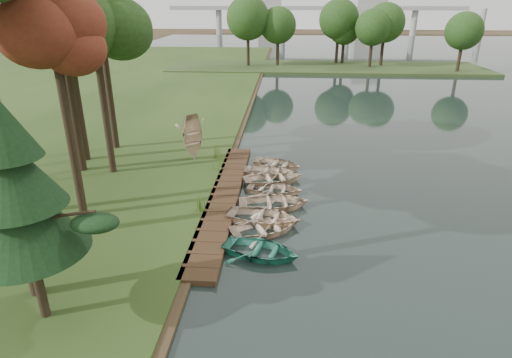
# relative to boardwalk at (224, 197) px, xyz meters

# --- Properties ---
(ground) EXTENTS (300.00, 300.00, 0.00)m
(ground) POSITION_rel_boardwalk_xyz_m (1.60, 0.00, -0.15)
(ground) COLOR #3D2F1D
(boardwalk) EXTENTS (1.60, 16.00, 0.30)m
(boardwalk) POSITION_rel_boardwalk_xyz_m (0.00, 0.00, 0.00)
(boardwalk) COLOR #392616
(boardwalk) RESTS_ON ground
(peninsula) EXTENTS (50.00, 14.00, 0.45)m
(peninsula) POSITION_rel_boardwalk_xyz_m (9.60, 50.00, 0.08)
(peninsula) COLOR #30421D
(peninsula) RESTS_ON ground
(far_trees) EXTENTS (45.60, 5.60, 8.80)m
(far_trees) POSITION_rel_boardwalk_xyz_m (6.27, 50.00, 6.28)
(far_trees) COLOR black
(far_trees) RESTS_ON peninsula
(bridge) EXTENTS (95.90, 4.00, 8.60)m
(bridge) POSITION_rel_boardwalk_xyz_m (13.91, 120.00, 6.93)
(bridge) COLOR #A5A5A0
(bridge) RESTS_ON ground
(building_a) EXTENTS (10.00, 8.00, 18.00)m
(building_a) POSITION_rel_boardwalk_xyz_m (31.60, 140.00, 8.85)
(building_a) COLOR #A5A5A0
(building_a) RESTS_ON ground
(building_b) EXTENTS (8.00, 8.00, 12.00)m
(building_b) POSITION_rel_boardwalk_xyz_m (-3.40, 145.00, 5.85)
(building_b) COLOR #A5A5A0
(building_b) RESTS_ON ground
(rowboat_0) EXTENTS (4.00, 3.36, 0.71)m
(rowboat_0) POSITION_rel_boardwalk_xyz_m (2.41, -5.68, 0.26)
(rowboat_0) COLOR #30876E
(rowboat_0) RESTS_ON water
(rowboat_1) EXTENTS (4.16, 3.67, 0.72)m
(rowboat_1) POSITION_rel_boardwalk_xyz_m (2.49, -3.66, 0.26)
(rowboat_1) COLOR beige
(rowboat_1) RESTS_ON water
(rowboat_2) EXTENTS (4.18, 3.34, 0.77)m
(rowboat_2) POSITION_rel_boardwalk_xyz_m (2.36, -2.63, 0.29)
(rowboat_2) COLOR beige
(rowboat_2) RESTS_ON water
(rowboat_3) EXTENTS (4.15, 3.23, 0.79)m
(rowboat_3) POSITION_rel_boardwalk_xyz_m (2.81, -0.96, 0.29)
(rowboat_3) COLOR beige
(rowboat_3) RESTS_ON water
(rowboat_4) EXTENTS (3.51, 2.73, 0.67)m
(rowboat_4) POSITION_rel_boardwalk_xyz_m (2.80, 0.95, 0.23)
(rowboat_4) COLOR beige
(rowboat_4) RESTS_ON water
(rowboat_5) EXTENTS (4.29, 3.61, 0.76)m
(rowboat_5) POSITION_rel_boardwalk_xyz_m (2.67, 2.46, 0.28)
(rowboat_5) COLOR beige
(rowboat_5) RESTS_ON water
(rowboat_6) EXTENTS (3.49, 2.65, 0.68)m
(rowboat_6) POSITION_rel_boardwalk_xyz_m (2.37, 3.68, 0.24)
(rowboat_6) COLOR beige
(rowboat_6) RESTS_ON water
(rowboat_7) EXTENTS (3.88, 3.35, 0.68)m
(rowboat_7) POSITION_rel_boardwalk_xyz_m (2.84, 5.10, 0.24)
(rowboat_7) COLOR beige
(rowboat_7) RESTS_ON water
(stored_rowboat) EXTENTS (3.83, 3.82, 0.65)m
(stored_rowboat) POSITION_rel_boardwalk_xyz_m (-2.91, 5.60, 0.48)
(stored_rowboat) COLOR beige
(stored_rowboat) RESTS_ON bank
(tree_2) EXTENTS (3.46, 3.46, 10.04)m
(tree_2) POSITION_rel_boardwalk_xyz_m (-6.83, -2.87, 8.55)
(tree_2) COLOR black
(tree_2) RESTS_ON bank
(tree_4) EXTENTS (4.93, 4.93, 10.90)m
(tree_4) POSITION_rel_boardwalk_xyz_m (-7.56, 3.01, 8.89)
(tree_4) COLOR black
(tree_4) RESTS_ON bank
(tree_6) EXTENTS (3.97, 3.97, 11.75)m
(tree_6) POSITION_rel_boardwalk_xyz_m (-9.15, 7.75, 10.03)
(tree_6) COLOR black
(tree_6) RESTS_ON bank
(pine_tree) EXTENTS (3.80, 3.80, 7.72)m
(pine_tree) POSITION_rel_boardwalk_xyz_m (-4.80, -10.30, 4.81)
(pine_tree) COLOR black
(pine_tree) RESTS_ON bank
(reeds_0) EXTENTS (0.60, 0.60, 0.91)m
(reeds_0) POSITION_rel_boardwalk_xyz_m (-1.00, -2.02, 0.61)
(reeds_0) COLOR #3F661E
(reeds_0) RESTS_ON bank
(reeds_1) EXTENTS (0.60, 0.60, 0.98)m
(reeds_1) POSITION_rel_boardwalk_xyz_m (-1.00, -2.14, 0.64)
(reeds_1) COLOR #3F661E
(reeds_1) RESTS_ON bank
(reeds_2) EXTENTS (0.60, 0.60, 0.96)m
(reeds_2) POSITION_rel_boardwalk_xyz_m (-1.34, 5.91, 0.63)
(reeds_2) COLOR #3F661E
(reeds_2) RESTS_ON bank
(reeds_3) EXTENTS (0.60, 0.60, 0.93)m
(reeds_3) POSITION_rel_boardwalk_xyz_m (-1.00, 3.96, 0.61)
(reeds_3) COLOR #3F661E
(reeds_3) RESTS_ON bank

